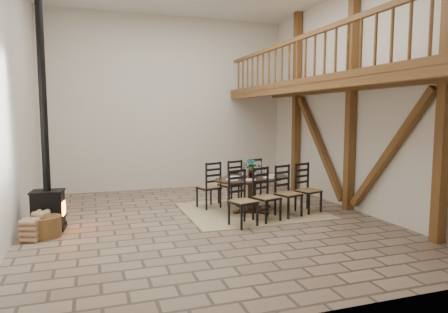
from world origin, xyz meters
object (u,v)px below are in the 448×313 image
object	(u,v)px
wood_stove	(46,170)
log_basket	(45,226)
log_stack	(31,230)
dining_table	(255,195)

from	to	relation	value
wood_stove	log_basket	xyz separation A→B (m)	(-0.03, -0.44, -0.95)
wood_stove	log_basket	bearing A→B (deg)	-86.93
wood_stove	log_basket	size ratio (longest dim) A/B	8.88
log_basket	log_stack	distance (m)	0.29
dining_table	log_stack	distance (m)	4.52
log_basket	log_stack	bearing A→B (deg)	-134.07
wood_stove	log_stack	bearing A→B (deg)	-102.83
log_basket	log_stack	world-z (taller)	log_basket
wood_stove	log_basket	world-z (taller)	wood_stove
log_basket	log_stack	size ratio (longest dim) A/B	1.44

